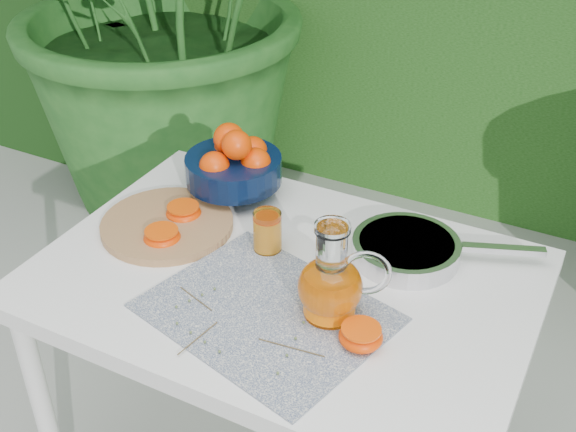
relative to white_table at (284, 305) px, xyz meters
The scene contains 9 objects.
white_table is the anchor object (origin of this frame).
placemat 0.15m from the white_table, 77.40° to the right, with size 0.44×0.34×0.00m, color #0D1E49.
cutting_board 0.32m from the white_table, behind, with size 0.30×0.30×0.02m, color #A47E4A.
fruit_bowl 0.38m from the white_table, 137.54° to the left, with size 0.29×0.29×0.18m.
juice_pitcher 0.22m from the white_table, 27.34° to the right, with size 0.19×0.16×0.20m.
juice_tumbler 0.16m from the white_table, 139.43° to the left, with size 0.07×0.07×0.09m.
saute_pan 0.29m from the white_table, 39.86° to the left, with size 0.42×0.29×0.04m.
orange_halves 0.16m from the white_table, 168.07° to the right, with size 0.60×0.28×0.04m.
thyme_sprigs 0.22m from the white_table, 92.64° to the right, with size 0.34×0.19×0.01m.
Camera 1 is at (0.58, -1.02, 1.65)m, focal length 45.00 mm.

